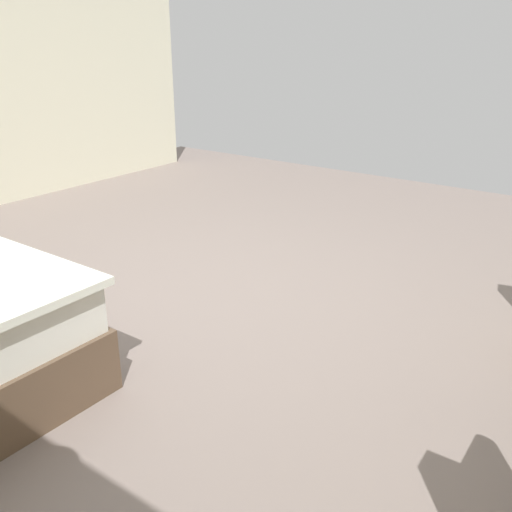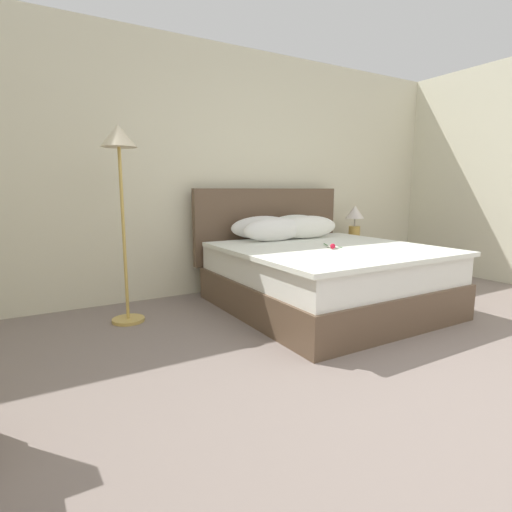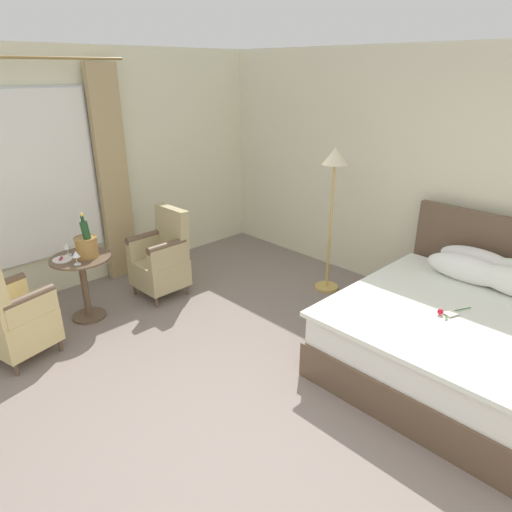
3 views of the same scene
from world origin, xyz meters
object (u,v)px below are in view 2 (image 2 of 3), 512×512
(bed, at_px, (318,270))
(floor_lamp_brass, at_px, (120,166))
(bedside_lamp, at_px, (355,218))
(nightstand, at_px, (353,259))

(bed, height_order, floor_lamp_brass, floor_lamp_brass)
(bedside_lamp, height_order, floor_lamp_brass, floor_lamp_brass)
(nightstand, height_order, bedside_lamp, bedside_lamp)
(bed, bearing_deg, bedside_lamp, 31.59)
(nightstand, bearing_deg, bedside_lamp, -180.00)
(floor_lamp_brass, bearing_deg, nightstand, 5.30)
(floor_lamp_brass, bearing_deg, bed, -14.02)
(bedside_lamp, xyz_separation_m, floor_lamp_brass, (-2.94, -0.27, 0.55))
(nightstand, bearing_deg, bed, -148.41)
(bedside_lamp, relative_size, floor_lamp_brass, 0.25)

